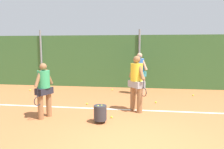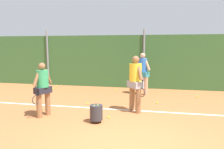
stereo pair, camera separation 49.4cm
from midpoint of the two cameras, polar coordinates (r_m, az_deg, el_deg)
ground_plane at (r=6.66m, az=4.45°, el=-11.21°), size 27.79×27.79×0.00m
hedge_fence_backdrop at (r=11.09m, az=5.96°, el=3.39°), size 18.06×0.25×2.69m
fence_post_left at (r=12.24m, az=-19.31°, el=4.05°), size 0.10×0.10×2.97m
fence_post_center at (r=10.91m, az=5.94°, el=4.06°), size 0.10×0.10×2.97m
court_baseline_paint at (r=7.35m, az=4.79°, el=-9.38°), size 13.20×0.10×0.01m
player_foreground_near at (r=6.75m, az=-19.60°, el=-3.29°), size 0.45×0.74×1.65m
player_midcourt at (r=7.02m, az=4.52°, el=-1.62°), size 0.62×0.64×1.83m
player_backcourt_far at (r=9.57m, az=5.80°, el=0.88°), size 0.71×0.52×1.84m
ball_hopper at (r=6.12m, az=-5.50°, el=-10.06°), size 0.36×0.36×0.51m
tennis_ball_0 at (r=11.21m, az=-22.05°, el=-3.86°), size 0.07×0.07×0.07m
tennis_ball_1 at (r=8.31m, az=9.84°, el=-7.27°), size 0.07×0.07×0.07m
tennis_ball_2 at (r=8.07m, az=-8.39°, el=-7.68°), size 0.07×0.07×0.07m
tennis_ball_3 at (r=6.56m, az=-2.33°, el=-11.21°), size 0.07×0.07×0.07m
tennis_ball_4 at (r=11.75m, az=-17.05°, el=-3.12°), size 0.07×0.07×0.07m
tennis_ball_5 at (r=11.11m, az=-17.78°, el=-3.75°), size 0.07×0.07×0.07m
tennis_ball_8 at (r=10.51m, az=-1.28°, el=-4.03°), size 0.07×0.07×0.07m
tennis_ball_9 at (r=9.88m, az=19.33°, el=-5.21°), size 0.07×0.07×0.07m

